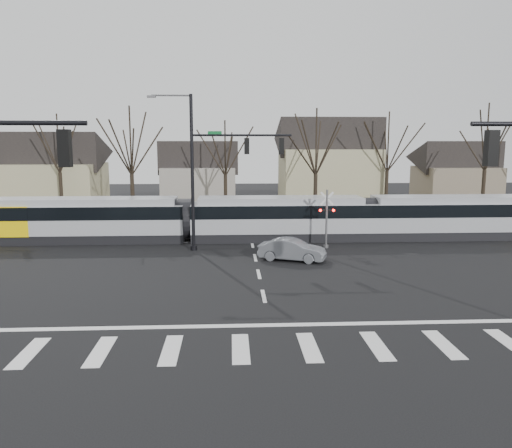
{
  "coord_description": "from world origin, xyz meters",
  "views": [
    {
      "loc": [
        -1.5,
        -20.41,
        7.01
      ],
      "look_at": [
        0.0,
        9.0,
        2.3
      ],
      "focal_mm": 35.0,
      "sensor_mm": 36.0,
      "label": 1
    }
  ],
  "objects": [
    {
      "name": "rail_crossing_signal",
      "position": [
        5.0,
        12.79,
        1.89
      ],
      "size": [
        1.08,
        0.36,
        4.0
      ],
      "color": "#59595B",
      "rests_on": "ground"
    },
    {
      "name": "tree_row",
      "position": [
        2.0,
        26.0,
        5.0
      ],
      "size": [
        59.2,
        7.2,
        10.0
      ],
      "color": "black",
      "rests_on": "ground"
    },
    {
      "name": "rail_pair",
      "position": [
        0.0,
        15.8,
        0.03
      ],
      "size": [
        90.0,
        1.52,
        0.06
      ],
      "color": "#59595E",
      "rests_on": "ground"
    },
    {
      "name": "house_d",
      "position": [
        24.0,
        35.0,
        3.97
      ],
      "size": [
        8.64,
        7.56,
        7.65
      ],
      "color": "#685D4D",
      "rests_on": "ground"
    },
    {
      "name": "house_b",
      "position": [
        -5.0,
        36.0,
        3.97
      ],
      "size": [
        8.64,
        7.56,
        7.65
      ],
      "color": "gray",
      "rests_on": "ground"
    },
    {
      "name": "house_c",
      "position": [
        9.0,
        33.0,
        5.23
      ],
      "size": [
        10.8,
        8.64,
        10.1
      ],
      "color": "gray",
      "rests_on": "ground"
    },
    {
      "name": "stop_line",
      "position": [
        0.0,
        -1.8,
        0.01
      ],
      "size": [
        28.0,
        0.35,
        0.01
      ],
      "primitive_type": "cube",
      "color": "silver",
      "rests_on": "ground"
    },
    {
      "name": "crosswalk",
      "position": [
        0.0,
        -4.0,
        0.01
      ],
      "size": [
        27.0,
        2.6,
        0.01
      ],
      "color": "silver",
      "rests_on": "ground"
    },
    {
      "name": "sedan",
      "position": [
        2.21,
        9.17,
        0.67
      ],
      "size": [
        4.04,
        4.97,
        1.33
      ],
      "primitive_type": "imported",
      "rotation": [
        0.0,
        0.0,
        1.22
      ],
      "color": "slate",
      "rests_on": "ground"
    },
    {
      "name": "ground",
      "position": [
        0.0,
        0.0,
        0.0
      ],
      "size": [
        140.0,
        140.0,
        0.0
      ],
      "primitive_type": "plane",
      "color": "black"
    },
    {
      "name": "grass_verge",
      "position": [
        0.0,
        32.0,
        0.01
      ],
      "size": [
        140.0,
        28.0,
        0.01
      ],
      "primitive_type": "cube",
      "color": "#38331E",
      "rests_on": "ground"
    },
    {
      "name": "signal_pole_far",
      "position": [
        -2.41,
        12.5,
        5.7
      ],
      "size": [
        9.28,
        0.44,
        10.2
      ],
      "color": "black",
      "rests_on": "ground"
    },
    {
      "name": "tram",
      "position": [
        1.96,
        16.0,
        1.73
      ],
      "size": [
        41.91,
        3.11,
        3.18
      ],
      "color": "gray",
      "rests_on": "ground"
    },
    {
      "name": "house_a",
      "position": [
        -20.0,
        34.0,
        4.46
      ],
      "size": [
        9.72,
        8.64,
        8.6
      ],
      "color": "gray",
      "rests_on": "ground"
    },
    {
      "name": "lane_dashes",
      "position": [
        0.0,
        16.0,
        0.01
      ],
      "size": [
        0.18,
        30.0,
        0.01
      ],
      "color": "silver",
      "rests_on": "ground"
    }
  ]
}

